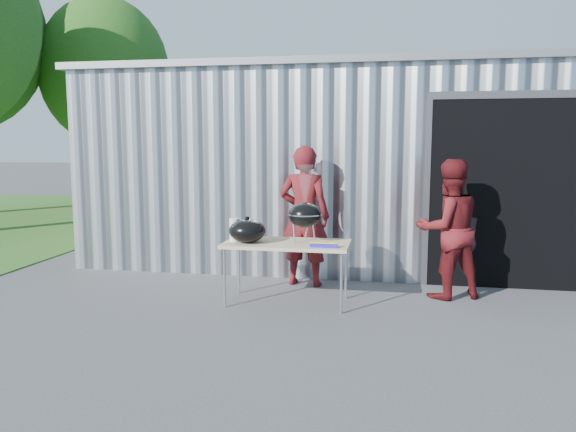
% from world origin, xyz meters
% --- Properties ---
extents(ground, '(80.00, 80.00, 0.00)m').
position_xyz_m(ground, '(0.00, 0.00, 0.00)').
color(ground, '#424244').
extents(building, '(8.20, 6.20, 3.10)m').
position_xyz_m(building, '(0.92, 4.59, 1.54)').
color(building, silver).
rests_on(building, ground).
extents(tree_far, '(3.60, 3.60, 5.97)m').
position_xyz_m(tree_far, '(-6.50, 9.00, 3.88)').
color(tree_far, '#442D19').
rests_on(tree_far, ground).
extents(folding_table, '(1.50, 0.75, 0.75)m').
position_xyz_m(folding_table, '(0.37, 0.47, 0.71)').
color(folding_table, tan).
rests_on(folding_table, ground).
extents(kettle_grill, '(0.41, 0.41, 0.93)m').
position_xyz_m(kettle_grill, '(0.59, 0.50, 1.17)').
color(kettle_grill, black).
rests_on(kettle_grill, folding_table).
extents(grill_lid, '(0.44, 0.44, 0.32)m').
position_xyz_m(grill_lid, '(-0.09, 0.37, 0.89)').
color(grill_lid, black).
rests_on(grill_lid, folding_table).
extents(paper_towels, '(0.12, 0.12, 0.28)m').
position_xyz_m(paper_towels, '(-0.26, 0.42, 0.89)').
color(paper_towels, white).
rests_on(paper_towels, folding_table).
extents(white_tub, '(0.20, 0.15, 0.10)m').
position_xyz_m(white_tub, '(-0.18, 0.67, 0.80)').
color(white_tub, white).
rests_on(white_tub, folding_table).
extents(foil_box, '(0.32, 0.05, 0.06)m').
position_xyz_m(foil_box, '(0.85, 0.22, 0.78)').
color(foil_box, '#211CBB').
rests_on(foil_box, folding_table).
extents(person_cook, '(0.74, 0.53, 1.90)m').
position_xyz_m(person_cook, '(0.44, 1.37, 0.95)').
color(person_cook, '#5B1417').
rests_on(person_cook, ground).
extents(person_bystander, '(1.04, 0.94, 1.74)m').
position_xyz_m(person_bystander, '(2.30, 1.09, 0.87)').
color(person_bystander, '#5B1417').
rests_on(person_bystander, ground).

